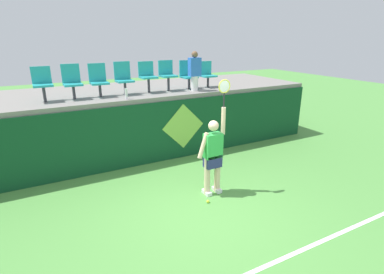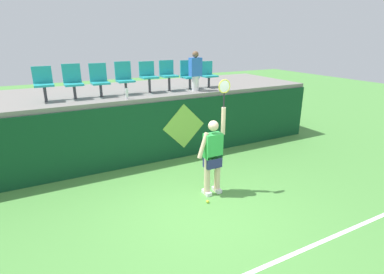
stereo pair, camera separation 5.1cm
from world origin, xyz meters
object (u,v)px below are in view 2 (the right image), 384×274
Objects in this scene: water_bottle at (127,94)px; stadium_chair_5 at (168,73)px; stadium_chair_1 at (73,80)px; stadium_chair_4 at (148,75)px; tennis_ball at (208,201)px; stadium_chair_3 at (124,77)px; stadium_chair_6 at (189,74)px; stadium_chair_2 at (99,79)px; stadium_chair_0 at (43,82)px; tennis_player at (213,153)px; spectator_0 at (195,71)px; stadium_chair_7 at (208,73)px.

stadium_chair_5 is at bearing 25.72° from water_bottle.
stadium_chair_4 is (1.99, -0.01, 0.02)m from stadium_chair_1.
water_bottle is 1.64m from stadium_chair_5.
stadium_chair_3 is (-0.64, 3.42, 2.21)m from tennis_ball.
stadium_chair_6 is (0.67, 0.01, -0.05)m from stadium_chair_5.
stadium_chair_2 is 1.34m from stadium_chair_4.
stadium_chair_0 is 1.99m from stadium_chair_3.
stadium_chair_0 reaches higher than tennis_player.
stadium_chair_3 is at bearing 179.17° from stadium_chair_4.
stadium_chair_2 reaches higher than tennis_player.
stadium_chair_5 reaches higher than water_bottle.
water_bottle is 0.79m from stadium_chair_3.
stadium_chair_1 is 2.59m from stadium_chair_5.
stadium_chair_1 is at bearing 179.74° from stadium_chair_4.
spectator_0 is at bearing -18.21° from stadium_chair_4.
stadium_chair_5 is 0.80m from spectator_0.
tennis_ball is at bearing -79.41° from stadium_chair_3.
stadium_chair_5 is (0.33, 3.08, 1.33)m from tennis_player.
tennis_ball is 4.00m from spectator_0.
tennis_ball is 4.12m from stadium_chair_3.
tennis_ball is at bearing -69.10° from stadium_chair_2.
stadium_chair_2 is (1.32, 0.01, -0.01)m from stadium_chair_0.
stadium_chair_3 is at bearing 0.04° from stadium_chair_1.
stadium_chair_0 is 4.60m from stadium_chair_7.
stadium_chair_1 is (0.67, 0.01, -0.00)m from stadium_chair_0.
stadium_chair_0 reaches higher than stadium_chair_7.
tennis_ball is 4.84m from stadium_chair_0.
stadium_chair_6 is (3.94, 0.01, -0.02)m from stadium_chair_0.
stadium_chair_2 is (-1.30, 3.42, 2.20)m from tennis_ball.
stadium_chair_4 is at bearing -0.39° from stadium_chair_2.
stadium_chair_3 is at bearing 179.85° from stadium_chair_7.
stadium_chair_7 is at bearing 59.93° from tennis_ball.
tennis_ball is at bearing -73.62° from water_bottle.
stadium_chair_5 reaches higher than stadium_chair_7.
tennis_ball is at bearing -90.65° from stadium_chair_4.
stadium_chair_0 reaches higher than tennis_ball.
stadium_chair_0 is 3.94m from stadium_chair_6.
spectator_0 is at bearing -6.10° from stadium_chair_0.
stadium_chair_7 is 0.70× the size of spectator_0.
stadium_chair_3 reaches higher than stadium_chair_1.
stadium_chair_2 is 1.09× the size of stadium_chair_7.
water_bottle is 0.31× the size of stadium_chair_1.
stadium_chair_1 is (-1.95, 3.42, 2.21)m from tennis_ball.
stadium_chair_3 is 2.00m from spectator_0.
stadium_chair_0 is 0.96× the size of stadium_chair_1.
water_bottle is at bearing -161.65° from stadium_chair_6.
tennis_player is 2.88× the size of stadium_chair_1.
stadium_chair_7 reaches higher than tennis_ball.
stadium_chair_0 is (-2.63, 3.41, 2.21)m from tennis_ball.
stadium_chair_1 reaches higher than stadium_chair_7.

